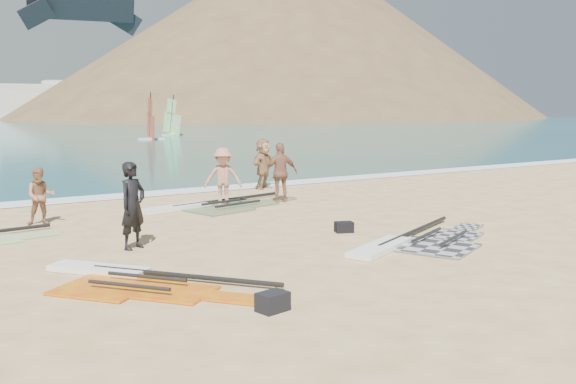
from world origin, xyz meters
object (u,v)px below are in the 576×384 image
beachgoer_right (263,164)px  gear_bag_near (273,302)px  rig_red (129,280)px  rig_grey (417,242)px  beachgoer_mid (223,177)px  rig_orange (212,206)px  beachgoer_back (281,173)px  gear_bag_far (344,227)px  beachgoer_left (40,196)px  person_wetsuit (133,206)px

beachgoer_right → gear_bag_near: bearing=-148.3°
rig_red → gear_bag_near: gear_bag_near is taller
rig_grey → beachgoer_mid: (-1.17, 7.66, 0.90)m
rig_orange → beachgoer_back: (2.48, -0.19, 0.95)m
beachgoer_mid → gear_bag_far: bearing=-53.2°
rig_grey → beachgoer_mid: beachgoer_mid is taller
beachgoer_left → rig_grey: bearing=-34.2°
beachgoer_mid → beachgoer_right: size_ratio=0.96×
beachgoer_back → gear_bag_near: bearing=67.0°
rig_red → beachgoer_right: 13.55m
person_wetsuit → beachgoer_back: (6.59, 4.16, 0.01)m
rig_grey → gear_bag_far: bearing=81.1°
rig_orange → beachgoer_left: (-5.22, -0.08, 0.74)m
rig_orange → gear_bag_near: (-3.80, -9.88, 0.10)m
person_wetsuit → beachgoer_left: person_wetsuit is taller
beachgoer_left → rig_red: bearing=-76.4°
rig_orange → beachgoer_right: size_ratio=2.85×
rig_grey → gear_bag_far: (-0.57, 2.06, 0.09)m
rig_orange → beachgoer_left: size_ratio=3.57×
rig_red → beachgoer_back: bearing=93.5°
beachgoer_right → beachgoer_left: bearing=171.6°
beachgoer_mid → rig_red: bearing=-97.5°
rig_grey → beachgoer_mid: size_ratio=2.87×
rig_red → beachgoer_back: (7.63, 6.83, 0.95)m
gear_bag_far → beachgoer_right: 9.03m
gear_bag_near → beachgoer_right: (7.57, 13.01, 0.83)m
rig_red → beachgoer_mid: 9.16m
rig_red → beachgoer_right: (8.93, 10.15, 0.94)m
rig_grey → gear_bag_far: size_ratio=11.98×
gear_bag_near → person_wetsuit: person_wetsuit is taller
rig_grey → person_wetsuit: 6.64m
beachgoer_right → rig_orange: bearing=-168.4°
gear_bag_far → beachgoer_right: beachgoer_right is taller
beachgoer_back → beachgoer_right: (1.29, 3.32, -0.02)m
rig_grey → person_wetsuit: bearing=126.9°
gear_bag_far → beachgoer_mid: beachgoer_mid is taller
beachgoer_mid → beachgoer_back: bearing=21.3°
gear_bag_near → beachgoer_left: 9.93m
rig_orange → gear_bag_far: gear_bag_far is taller
gear_bag_near → beachgoer_back: beachgoer_back is taller
gear_bag_far → beachgoer_back: beachgoer_back is taller
person_wetsuit → beachgoer_left: 4.42m
person_wetsuit → beachgoer_right: person_wetsuit is taller
beachgoer_back → beachgoer_left: bearing=9.1°
gear_bag_near → beachgoer_mid: size_ratio=0.25×
gear_bag_near → beachgoer_mid: bearing=66.9°
beachgoer_mid → beachgoer_right: (3.30, 2.99, 0.04)m
beachgoer_back → person_wetsuit: bearing=42.2°
person_wetsuit → rig_orange: bearing=18.1°
rig_red → person_wetsuit: person_wetsuit is taller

